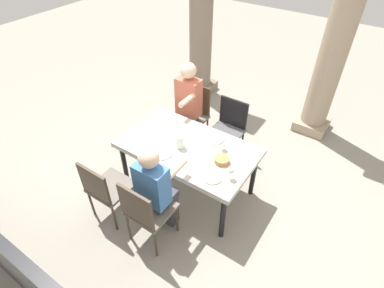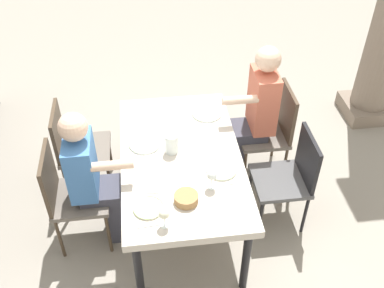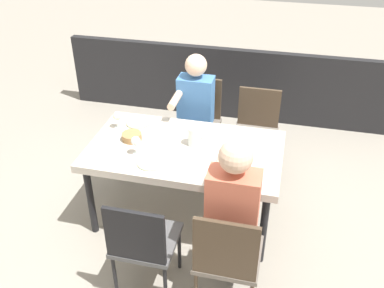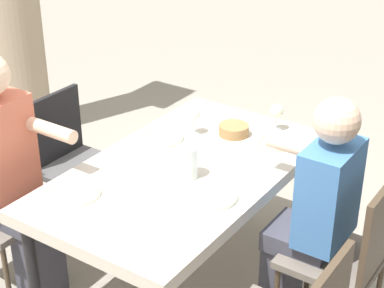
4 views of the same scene
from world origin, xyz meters
name	(u,v)px [view 3 (image 3 of 4)]	position (x,y,z in m)	size (l,w,h in m)	color
ground_plane	(186,214)	(0.00, 0.00, 0.00)	(16.00, 16.00, 0.00)	gray
dining_table	(185,154)	(0.00, 0.00, 0.67)	(1.61, 0.93, 0.74)	beige
chair_west_north	(227,255)	(-0.52, 0.89, 0.52)	(0.44, 0.44, 0.92)	#6A6158
chair_west_south	(256,127)	(-0.52, -0.89, 0.51)	(0.44, 0.44, 0.88)	#6A6158
chair_mid_north	(142,241)	(0.08, 0.89, 0.51)	(0.44, 0.44, 0.88)	#4F4F50
chair_mid_south	(199,118)	(0.08, -0.89, 0.54)	(0.44, 0.44, 0.93)	#6A6158
diner_woman_green	(194,114)	(0.08, -0.69, 0.68)	(0.35, 0.49, 1.27)	#3F3F4C
diner_man_white	(233,215)	(-0.52, 0.71, 0.73)	(0.35, 0.50, 1.35)	#3F3F4C
patio_railing	(224,83)	(0.00, -1.99, 0.45)	(4.01, 0.10, 0.90)	black
plate_0	(241,175)	(-0.51, 0.28, 0.75)	(0.26, 0.26, 0.02)	white
fork_0	(261,178)	(-0.66, 0.28, 0.74)	(0.02, 0.17, 0.01)	silver
spoon_0	(221,173)	(-0.36, 0.28, 0.74)	(0.02, 0.17, 0.01)	silver
plate_1	(211,133)	(-0.17, -0.27, 0.75)	(0.26, 0.26, 0.02)	white
fork_1	(228,135)	(-0.32, -0.27, 0.74)	(0.02, 0.17, 0.01)	silver
spoon_1	(195,131)	(-0.02, -0.27, 0.74)	(0.02, 0.17, 0.01)	silver
plate_2	(152,162)	(0.20, 0.28, 0.75)	(0.24, 0.24, 0.02)	white
wine_glass_2	(136,141)	(0.36, 0.18, 0.86)	(0.08, 0.08, 0.16)	white
fork_2	(170,166)	(0.05, 0.28, 0.74)	(0.02, 0.17, 0.01)	silver
spoon_2	(134,160)	(0.35, 0.28, 0.74)	(0.02, 0.17, 0.01)	silver
plate_3	(138,123)	(0.51, -0.28, 0.75)	(0.21, 0.21, 0.02)	silver
wine_glass_3	(117,117)	(0.67, -0.18, 0.85)	(0.08, 0.08, 0.16)	white
fork_3	(154,126)	(0.36, -0.28, 0.74)	(0.02, 0.17, 0.01)	silver
spoon_3	(123,122)	(0.66, -0.28, 0.74)	(0.02, 0.17, 0.01)	silver
water_pitcher	(194,137)	(-0.07, -0.07, 0.81)	(0.11, 0.11, 0.16)	white
bread_basket	(132,137)	(0.47, -0.02, 0.77)	(0.17, 0.17, 0.06)	#9E7547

